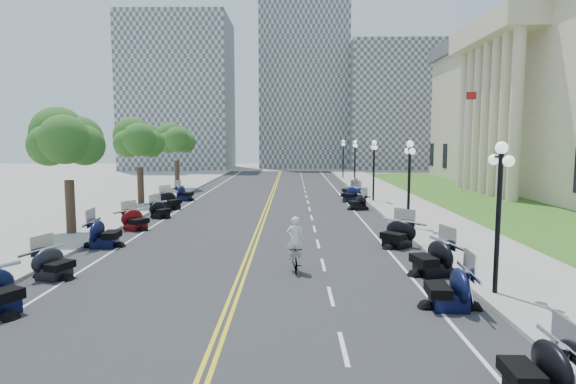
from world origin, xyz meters
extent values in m
plane|color=gray|center=(0.00, 0.00, 0.00)|extent=(160.00, 160.00, 0.00)
cube|color=#333335|center=(0.00, 10.00, 0.00)|extent=(16.00, 90.00, 0.01)
cube|color=yellow|center=(-0.12, 10.00, 0.01)|extent=(0.12, 90.00, 0.00)
cube|color=yellow|center=(0.12, 10.00, 0.01)|extent=(0.12, 90.00, 0.00)
cube|color=white|center=(6.40, 10.00, 0.01)|extent=(0.12, 90.00, 0.00)
cube|color=white|center=(-6.40, 10.00, 0.01)|extent=(0.12, 90.00, 0.00)
cube|color=white|center=(3.20, -12.00, 0.01)|extent=(0.12, 2.00, 0.00)
cube|color=white|center=(3.20, -8.00, 0.01)|extent=(0.12, 2.00, 0.00)
cube|color=white|center=(3.20, -4.00, 0.01)|extent=(0.12, 2.00, 0.00)
cube|color=white|center=(3.20, 0.00, 0.01)|extent=(0.12, 2.00, 0.00)
cube|color=white|center=(3.20, 4.00, 0.01)|extent=(0.12, 2.00, 0.00)
cube|color=white|center=(3.20, 8.00, 0.01)|extent=(0.12, 2.00, 0.00)
cube|color=white|center=(3.20, 12.00, 0.01)|extent=(0.12, 2.00, 0.00)
cube|color=white|center=(3.20, 16.00, 0.01)|extent=(0.12, 2.00, 0.00)
cube|color=white|center=(3.20, 20.00, 0.01)|extent=(0.12, 2.00, 0.00)
cube|color=white|center=(3.20, 24.00, 0.01)|extent=(0.12, 2.00, 0.00)
cube|color=white|center=(3.20, 28.00, 0.01)|extent=(0.12, 2.00, 0.00)
cube|color=white|center=(3.20, 32.00, 0.01)|extent=(0.12, 2.00, 0.00)
cube|color=white|center=(3.20, 36.00, 0.01)|extent=(0.12, 2.00, 0.00)
cube|color=white|center=(3.20, 40.00, 0.01)|extent=(0.12, 2.00, 0.00)
cube|color=white|center=(3.20, 44.00, 0.01)|extent=(0.12, 2.00, 0.00)
cube|color=white|center=(3.20, 48.00, 0.01)|extent=(0.12, 2.00, 0.00)
cube|color=white|center=(3.20, 52.00, 0.01)|extent=(0.12, 2.00, 0.00)
cube|color=#9E9991|center=(10.50, 10.00, 0.07)|extent=(5.00, 90.00, 0.15)
cube|color=#9E9991|center=(-10.50, 10.00, 0.07)|extent=(5.00, 90.00, 0.15)
cube|color=#356023|center=(17.50, 18.00, 0.05)|extent=(9.00, 60.00, 0.10)
cube|color=gray|center=(-18.00, 62.00, 13.00)|extent=(18.00, 14.00, 26.00)
cube|color=gray|center=(4.00, 68.00, 15.00)|extent=(16.00, 12.00, 30.00)
cube|color=gray|center=(22.00, 65.00, 11.00)|extent=(20.00, 14.00, 22.00)
imported|color=#A51414|center=(2.03, -5.01, 0.52)|extent=(0.59, 1.74, 1.03)
imported|color=white|center=(2.03, -5.01, 1.95)|extent=(0.67, 0.44, 1.84)
camera|label=1|loc=(1.93, -23.44, 5.16)|focal=30.00mm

